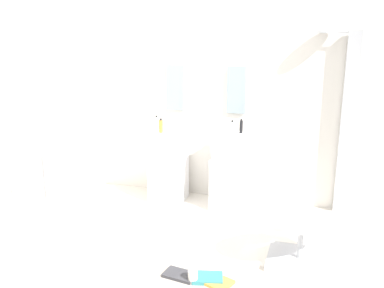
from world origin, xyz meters
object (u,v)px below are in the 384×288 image
(soap_bottle_white, at_px, (157,123))
(coffee_mug, at_px, (193,277))
(soap_bottle_clear, at_px, (232,127))
(magazine_ochre, at_px, (218,282))
(pedestal_sink_left, at_px, (168,164))
(soap_bottle_black, at_px, (241,126))
(magazine_teal, at_px, (207,278))
(towel_rack, at_px, (55,167))
(magazine_charcoal, at_px, (180,275))
(pedestal_sink_right, at_px, (230,170))
(shower_column, at_px, (346,121))
(lounge_chair, at_px, (301,228))
(soap_bottle_amber, at_px, (161,126))

(soap_bottle_white, bearing_deg, coffee_mug, -59.71)
(soap_bottle_clear, bearing_deg, magazine_ochre, -81.25)
(pedestal_sink_left, distance_m, soap_bottle_black, 1.01)
(magazine_ochre, bearing_deg, magazine_teal, -176.23)
(towel_rack, bearing_deg, coffee_mug, -21.93)
(magazine_charcoal, height_order, soap_bottle_black, soap_bottle_black)
(magazine_charcoal, distance_m, soap_bottle_black, 1.98)
(pedestal_sink_right, bearing_deg, coffee_mug, -88.11)
(magazine_charcoal, bearing_deg, shower_column, 62.68)
(lounge_chair, relative_size, soap_bottle_clear, 7.12)
(lounge_chair, xyz_separation_m, soap_bottle_amber, (-1.68, 0.93, 0.62))
(magazine_teal, bearing_deg, towel_rack, 146.98)
(magazine_teal, bearing_deg, soap_bottle_white, 109.99)
(lounge_chair, xyz_separation_m, magazine_charcoal, (-0.96, -0.53, -0.33))
(pedestal_sink_right, bearing_deg, magazine_charcoal, -92.76)
(lounge_chair, xyz_separation_m, coffee_mug, (-0.82, -0.59, -0.29))
(lounge_chair, distance_m, soap_bottle_white, 2.16)
(coffee_mug, bearing_deg, towel_rack, 158.07)
(towel_rack, relative_size, soap_bottle_amber, 5.67)
(magazine_ochre, xyz_separation_m, magazine_teal, (-0.10, 0.03, 0.00))
(soap_bottle_white, height_order, soap_bottle_black, soap_bottle_white)
(soap_bottle_white, xyz_separation_m, soap_bottle_amber, (0.10, -0.12, -0.00))
(magazine_charcoal, bearing_deg, magazine_teal, 13.28)
(pedestal_sink_right, distance_m, towel_rack, 1.96)
(shower_column, distance_m, soap_bottle_black, 1.15)
(lounge_chair, distance_m, magazine_ochre, 0.89)
(magazine_ochre, xyz_separation_m, soap_bottle_black, (-0.16, 1.74, 0.95))
(towel_rack, height_order, soap_bottle_amber, soap_bottle_amber)
(magazine_teal, relative_size, soap_bottle_amber, 1.53)
(magazine_charcoal, height_order, coffee_mug, coffee_mug)
(pedestal_sink_left, xyz_separation_m, magazine_charcoal, (0.69, -1.61, -0.44))
(magazine_ochre, bearing_deg, soap_bottle_black, 116.08)
(magazine_ochre, distance_m, soap_bottle_white, 2.19)
(pedestal_sink_right, bearing_deg, lounge_chair, -50.65)
(soap_bottle_white, distance_m, soap_bottle_clear, 0.91)
(magazine_charcoal, relative_size, magazine_ochre, 1.21)
(soap_bottle_black, bearing_deg, soap_bottle_amber, -163.96)
(soap_bottle_black, bearing_deg, lounge_chair, -56.76)
(pedestal_sink_left, xyz_separation_m, soap_bottle_white, (-0.14, -0.02, 0.50))
(magazine_ochre, bearing_deg, soap_bottle_white, 146.82)
(magazine_charcoal, xyz_separation_m, magazine_ochre, (0.34, -0.01, -0.00))
(soap_bottle_black, bearing_deg, coffee_mug, -91.39)
(towel_rack, distance_m, magazine_charcoal, 1.87)
(pedestal_sink_left, xyz_separation_m, towel_rack, (-0.95, -0.95, 0.16))
(soap_bottle_white, bearing_deg, shower_column, 6.67)
(magazine_teal, distance_m, soap_bottle_clear, 1.95)
(magazine_charcoal, height_order, soap_bottle_amber, soap_bottle_amber)
(shower_column, bearing_deg, magazine_charcoal, -125.70)
(coffee_mug, height_order, soap_bottle_amber, soap_bottle_amber)
(pedestal_sink_left, distance_m, soap_bottle_white, 0.52)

